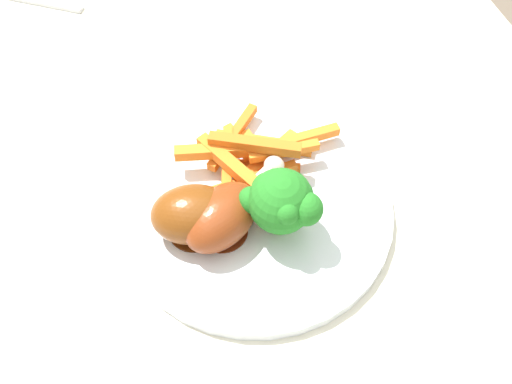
{
  "coord_description": "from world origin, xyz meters",
  "views": [
    {
      "loc": [
        0.27,
        -0.02,
        1.16
      ],
      "look_at": [
        -0.02,
        0.06,
        0.74
      ],
      "focal_mm": 41.01,
      "sensor_mm": 36.0,
      "label": 1
    }
  ],
  "objects_px": {
    "dinner_plate": "(256,208)",
    "broccoli_floret_front": "(281,202)",
    "dining_table": "(205,287)",
    "chicken_drumstick_near": "(224,213)",
    "chicken_drumstick_far": "(193,215)",
    "carrot_fries_pile": "(253,156)"
  },
  "relations": [
    {
      "from": "carrot_fries_pile",
      "to": "chicken_drumstick_near",
      "type": "relative_size",
      "value": 1.39
    },
    {
      "from": "dining_table",
      "to": "broccoli_floret_front",
      "type": "height_order",
      "value": "broccoli_floret_front"
    },
    {
      "from": "broccoli_floret_front",
      "to": "chicken_drumstick_far",
      "type": "xyz_separation_m",
      "value": [
        -0.02,
        -0.07,
        -0.02
      ]
    },
    {
      "from": "dining_table",
      "to": "dinner_plate",
      "type": "height_order",
      "value": "dinner_plate"
    },
    {
      "from": "dining_table",
      "to": "broccoli_floret_front",
      "type": "relative_size",
      "value": 18.65
    },
    {
      "from": "broccoli_floret_front",
      "to": "carrot_fries_pile",
      "type": "height_order",
      "value": "broccoli_floret_front"
    },
    {
      "from": "carrot_fries_pile",
      "to": "chicken_drumstick_far",
      "type": "height_order",
      "value": "chicken_drumstick_far"
    },
    {
      "from": "dinner_plate",
      "to": "broccoli_floret_front",
      "type": "distance_m",
      "value": 0.06
    },
    {
      "from": "dinner_plate",
      "to": "broccoli_floret_front",
      "type": "xyz_separation_m",
      "value": [
        0.03,
        0.01,
        0.05
      ]
    },
    {
      "from": "chicken_drumstick_near",
      "to": "chicken_drumstick_far",
      "type": "distance_m",
      "value": 0.03
    },
    {
      "from": "broccoli_floret_front",
      "to": "chicken_drumstick_near",
      "type": "height_order",
      "value": "broccoli_floret_front"
    },
    {
      "from": "dinner_plate",
      "to": "carrot_fries_pile",
      "type": "height_order",
      "value": "carrot_fries_pile"
    },
    {
      "from": "dining_table",
      "to": "broccoli_floret_front",
      "type": "distance_m",
      "value": 0.16
    },
    {
      "from": "carrot_fries_pile",
      "to": "dining_table",
      "type": "bearing_deg",
      "value": -47.48
    },
    {
      "from": "broccoli_floret_front",
      "to": "carrot_fries_pile",
      "type": "relative_size",
      "value": 0.43
    },
    {
      "from": "dining_table",
      "to": "chicken_drumstick_near",
      "type": "xyz_separation_m",
      "value": [
        -0.0,
        0.03,
        0.12
      ]
    },
    {
      "from": "dinner_plate",
      "to": "chicken_drumstick_far",
      "type": "distance_m",
      "value": 0.07
    },
    {
      "from": "dining_table",
      "to": "chicken_drumstick_near",
      "type": "height_order",
      "value": "chicken_drumstick_near"
    },
    {
      "from": "carrot_fries_pile",
      "to": "chicken_drumstick_far",
      "type": "distance_m",
      "value": 0.09
    },
    {
      "from": "chicken_drumstick_near",
      "to": "chicken_drumstick_far",
      "type": "height_order",
      "value": "chicken_drumstick_far"
    },
    {
      "from": "dinner_plate",
      "to": "chicken_drumstick_far",
      "type": "relative_size",
      "value": 2.01
    },
    {
      "from": "chicken_drumstick_near",
      "to": "chicken_drumstick_far",
      "type": "bearing_deg",
      "value": -100.09
    }
  ]
}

